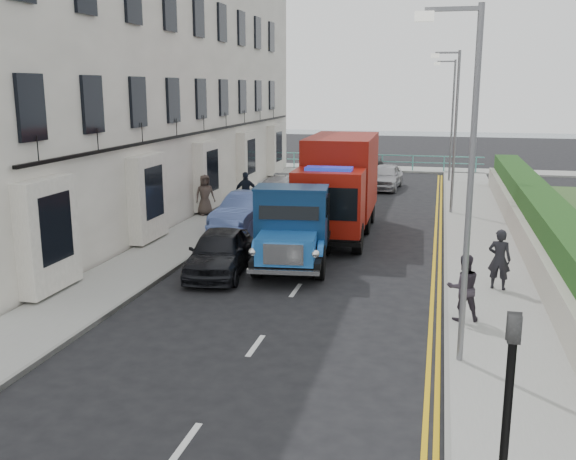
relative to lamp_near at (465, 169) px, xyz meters
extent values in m
plane|color=black|center=(-4.18, 2.00, -4.00)|extent=(120.00, 120.00, 0.00)
cube|color=gray|center=(-9.38, 11.00, -3.94)|extent=(2.40, 38.00, 0.12)
cube|color=gray|center=(1.12, 11.00, -3.94)|extent=(2.60, 38.00, 0.12)
cube|color=gray|center=(-4.18, 31.00, -3.94)|extent=(30.00, 2.50, 0.12)
plane|color=slate|center=(-4.18, 62.00, -4.00)|extent=(120.00, 120.00, 0.00)
cube|color=white|center=(-13.68, 15.00, 3.00)|extent=(6.00, 30.00, 14.00)
cube|color=black|center=(-10.53, 15.00, -0.40)|extent=(0.12, 28.00, 0.10)
cube|color=#B2AD9E|center=(2.42, 11.00, -3.45)|extent=(0.30, 28.00, 1.00)
cube|color=#164718|center=(3.12, 11.00, -3.05)|extent=(1.20, 28.00, 1.70)
cube|color=#59B2A5|center=(-4.18, 30.20, -2.92)|extent=(13.00, 0.08, 0.06)
cube|color=#59B2A5|center=(-4.18, 30.20, -3.35)|extent=(13.00, 0.06, 0.05)
cylinder|color=slate|center=(0.12, 0.00, -0.50)|extent=(0.12, 0.12, 7.00)
cube|color=slate|center=(-0.38, 0.00, 2.90)|extent=(1.00, 0.08, 0.08)
cube|color=beige|center=(-0.88, 0.00, 2.78)|extent=(0.35, 0.18, 0.18)
cylinder|color=slate|center=(0.12, 16.00, -0.50)|extent=(0.12, 0.12, 7.00)
cube|color=slate|center=(-0.38, 16.00, 2.90)|extent=(1.00, 0.08, 0.08)
cube|color=beige|center=(-0.88, 16.00, 2.78)|extent=(0.35, 0.18, 0.18)
cylinder|color=slate|center=(0.12, 26.00, -0.50)|extent=(0.12, 0.12, 7.00)
cube|color=slate|center=(-0.38, 26.00, 2.90)|extent=(1.00, 0.08, 0.08)
cube|color=beige|center=(-0.88, 26.00, 2.78)|extent=(0.35, 0.18, 0.18)
cylinder|color=black|center=(0.42, -5.50, -2.50)|extent=(0.10, 0.10, 3.00)
imported|color=black|center=(0.42, -5.50, -1.40)|extent=(0.16, 0.20, 1.00)
cylinder|color=black|center=(-5.56, 4.97, -3.49)|extent=(0.39, 1.04, 1.02)
cylinder|color=black|center=(-3.71, 5.18, -3.49)|extent=(0.39, 1.04, 1.02)
cylinder|color=black|center=(-5.90, 7.91, -3.49)|extent=(0.39, 1.04, 1.02)
cylinder|color=black|center=(-4.05, 8.13, -3.49)|extent=(0.39, 1.04, 1.02)
cube|color=black|center=(-4.81, 6.55, -3.34)|extent=(2.58, 5.28, 0.19)
cube|color=blue|center=(-4.58, 4.60, -2.96)|extent=(1.79, 1.55, 0.76)
cube|color=silver|center=(-4.50, 3.90, -2.96)|extent=(1.11, 0.21, 0.58)
cube|color=navy|center=(-4.72, 5.81, -2.36)|extent=(2.25, 1.50, 1.85)
cube|color=black|center=(-4.95, 7.81, -3.10)|extent=(2.55, 3.20, 0.13)
cylinder|color=black|center=(-5.05, 8.32, -3.46)|extent=(0.34, 1.07, 1.06)
cylinder|color=black|center=(-3.02, 8.37, -3.46)|extent=(0.34, 1.07, 1.06)
cylinder|color=black|center=(-5.13, 11.32, -3.46)|extent=(0.34, 1.07, 1.06)
cylinder|color=black|center=(-3.10, 11.37, -3.46)|extent=(0.34, 1.07, 1.06)
cylinder|color=black|center=(-5.19, 13.45, -3.46)|extent=(0.34, 1.07, 1.06)
cylinder|color=black|center=(-3.16, 13.50, -3.46)|extent=(0.34, 1.07, 1.06)
cube|color=black|center=(-4.10, 10.86, -3.27)|extent=(2.41, 6.84, 0.24)
cube|color=maroon|center=(-4.03, 8.35, -2.25)|extent=(2.37, 1.90, 2.13)
cube|color=black|center=(-4.01, 7.46, -2.16)|extent=(2.13, 0.14, 1.06)
cube|color=maroon|center=(-4.13, 11.93, -1.77)|extent=(2.56, 5.10, 2.90)
imported|color=black|center=(-6.78, 5.06, -3.32)|extent=(2.11, 4.15, 1.35)
imported|color=#5A74C1|center=(-7.78, 11.28, -3.28)|extent=(2.02, 4.50, 1.43)
imported|color=#B9B8BD|center=(-7.78, 15.92, -3.32)|extent=(2.19, 4.79, 1.36)
imported|color=black|center=(-5.17, 28.75, -3.33)|extent=(3.02, 5.15, 1.34)
imported|color=#B4B3B8|center=(-3.34, 22.68, -3.31)|extent=(1.89, 4.12, 1.37)
imported|color=black|center=(1.24, 5.06, -3.04)|extent=(0.69, 0.53, 1.67)
imported|color=#322B34|center=(0.22, 2.36, -3.08)|extent=(0.90, 0.78, 1.60)
imported|color=black|center=(-8.65, 13.98, -2.99)|extent=(1.12, 0.87, 1.77)
imported|color=#41352F|center=(-10.18, 12.96, -3.01)|extent=(1.01, 0.97, 1.74)
camera|label=1|loc=(-0.47, -12.57, 1.54)|focal=40.00mm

